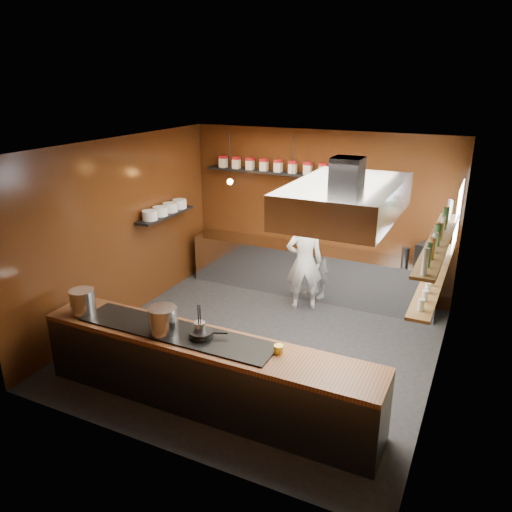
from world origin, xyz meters
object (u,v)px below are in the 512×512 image
Objects in this scene: extractor_hood at (345,199)px; espresso_machine at (430,256)px; stockpot_small at (163,320)px; stockpot_large at (83,301)px; chef at (304,262)px.

extractor_hood is 5.07× the size of espresso_machine.
stockpot_small is (-1.81, -1.29, -1.40)m from extractor_hood.
espresso_machine is at bearing 44.43° from stockpot_large.
extractor_hood reaches higher than espresso_machine.
stockpot_small is at bearing -144.49° from extractor_hood.
espresso_machine reaches higher than stockpot_small.
extractor_hood reaches higher than stockpot_large.
chef reaches higher than espresso_machine.
stockpot_large is at bearing -179.89° from stockpot_small.
chef is (1.90, 3.24, -0.24)m from stockpot_large.
extractor_hood is 2.99m from espresso_machine.
espresso_machine is (0.80, 2.51, -1.41)m from extractor_hood.
stockpot_large is at bearing -117.09° from espresso_machine.
chef is at bearing 59.70° from stockpot_large.
extractor_hood is at bearing 96.53° from chef.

